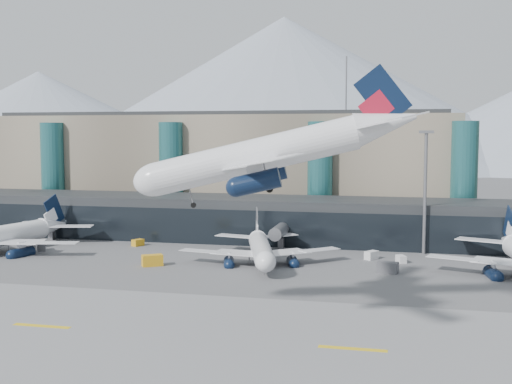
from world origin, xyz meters
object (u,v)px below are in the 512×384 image
(lightmast_mid, at_px, (425,185))
(jet_parked_left, at_px, (9,229))
(veh_h, at_px, (152,260))
(hero_jet, at_px, (282,143))
(jet_parked_mid, at_px, (260,242))
(veh_f, at_px, (41,247))
(veh_b, at_px, (138,243))
(veh_d, at_px, (371,255))
(veh_c, at_px, (388,267))
(veh_g, at_px, (401,259))

(lightmast_mid, bearing_deg, jet_parked_left, -169.83)
(veh_h, bearing_deg, hero_jet, -77.82)
(jet_parked_mid, distance_m, veh_f, 48.52)
(veh_f, bearing_deg, veh_b, -97.76)
(veh_d, height_order, veh_f, veh_d)
(veh_d, distance_m, veh_f, 69.69)
(lightmast_mid, distance_m, hero_jet, 59.57)
(veh_c, xyz_separation_m, veh_h, (-43.56, -3.43, 0.05))
(veh_c, bearing_deg, veh_b, 176.32)
(veh_f, bearing_deg, veh_h, -145.43)
(jet_parked_left, xyz_separation_m, veh_b, (24.47, 11.37, -3.95))
(veh_d, relative_size, veh_f, 0.98)
(veh_b, bearing_deg, veh_d, -68.12)
(veh_b, distance_m, veh_c, 57.34)
(veh_b, height_order, veh_f, veh_f)
(hero_jet, distance_m, veh_d, 53.24)
(veh_c, bearing_deg, lightmast_mid, 84.22)
(veh_g, bearing_deg, veh_h, -96.76)
(hero_jet, distance_m, jet_parked_mid, 45.82)
(jet_parked_mid, bearing_deg, veh_b, 53.23)
(veh_h, bearing_deg, lightmast_mid, -6.73)
(hero_jet, height_order, jet_parked_left, hero_jet)
(hero_jet, xyz_separation_m, jet_parked_left, (-66.55, 39.92, -19.07))
(lightmast_mid, bearing_deg, veh_f, -169.93)
(veh_f, xyz_separation_m, veh_h, (29.31, -9.73, 0.23))
(jet_parked_mid, distance_m, veh_h, 20.97)
(lightmast_mid, xyz_separation_m, veh_c, (-6.91, -20.47, -13.41))
(jet_parked_left, relative_size, jet_parked_mid, 1.17)
(veh_b, relative_size, veh_h, 0.66)
(hero_jet, relative_size, veh_g, 16.08)
(hero_jet, bearing_deg, jet_parked_left, 141.61)
(lightmast_mid, distance_m, veh_h, 57.42)
(jet_parked_left, bearing_deg, veh_c, -80.17)
(veh_f, xyz_separation_m, veh_g, (75.20, 3.86, -0.13))
(lightmast_mid, xyz_separation_m, jet_parked_left, (-86.33, -15.48, -9.74))
(jet_parked_left, height_order, veh_d, jet_parked_left)
(veh_b, relative_size, veh_c, 0.69)
(jet_parked_mid, bearing_deg, veh_c, -116.91)
(hero_jet, xyz_separation_m, veh_g, (15.21, 45.10, -23.06))
(veh_d, bearing_deg, veh_b, 117.71)
(veh_b, bearing_deg, veh_g, -69.65)
(lightmast_mid, height_order, veh_g, lightmast_mid)
(jet_parked_left, distance_m, veh_b, 27.27)
(lightmast_mid, height_order, veh_c, lightmast_mid)
(veh_d, bearing_deg, jet_parked_left, 127.75)
(veh_b, distance_m, veh_h, 22.83)
(veh_b, relative_size, veh_d, 0.87)
(veh_d, bearing_deg, veh_f, 127.18)
(veh_h, bearing_deg, veh_c, -27.56)
(jet_parked_left, xyz_separation_m, veh_f, (6.56, 1.32, -3.85))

